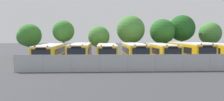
# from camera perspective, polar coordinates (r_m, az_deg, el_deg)

# --- Properties ---
(ground_plane) EXTENTS (160.00, 160.00, 0.00)m
(ground_plane) POSITION_cam_1_polar(r_m,az_deg,el_deg) (32.29, 5.41, -2.82)
(ground_plane) COLOR #38383D
(school_bus_0) EXTENTS (2.74, 11.57, 2.52)m
(school_bus_0) POSITION_cam_1_polar(r_m,az_deg,el_deg) (32.54, -14.31, -0.51)
(school_bus_0) COLOR yellow
(school_bus_0) RESTS_ON ground_plane
(school_bus_1) EXTENTS (2.60, 10.54, 2.64)m
(school_bus_1) POSITION_cam_1_polar(r_m,az_deg,el_deg) (31.94, -7.49, -0.40)
(school_bus_1) COLOR yellow
(school_bus_1) RESTS_ON ground_plane
(school_bus_2) EXTENTS (2.69, 9.92, 2.56)m
(school_bus_2) POSITION_cam_1_polar(r_m,az_deg,el_deg) (31.77, -1.19, -0.47)
(school_bus_2) COLOR yellow
(school_bus_2) RESTS_ON ground_plane
(school_bus_3) EXTENTS (2.49, 10.95, 2.63)m
(school_bus_3) POSITION_cam_1_polar(r_m,az_deg,el_deg) (32.27, 5.30, -0.35)
(school_bus_3) COLOR yellow
(school_bus_3) RESTS_ON ground_plane
(school_bus_4) EXTENTS (2.53, 10.45, 2.58)m
(school_bus_4) POSITION_cam_1_polar(r_m,az_deg,el_deg) (32.98, 11.67, -0.37)
(school_bus_4) COLOR yellow
(school_bus_4) RESTS_ON ground_plane
(school_bus_5) EXTENTS (2.50, 11.57, 2.74)m
(school_bus_5) POSITION_cam_1_polar(r_m,az_deg,el_deg) (33.95, 17.73, -0.22)
(school_bus_5) COLOR #EAA80C
(school_bus_5) RESTS_ON ground_plane
(school_bus_6) EXTENTS (2.64, 10.87, 2.66)m
(school_bus_6) POSITION_cam_1_polar(r_m,az_deg,el_deg) (35.57, 22.99, -0.23)
(school_bus_6) COLOR yellow
(school_bus_6) RESTS_ON ground_plane
(tree_0) EXTENTS (4.03, 3.91, 5.55)m
(tree_0) POSITION_cam_1_polar(r_m,az_deg,el_deg) (42.72, -19.15, 3.30)
(tree_0) COLOR #4C3823
(tree_0) RESTS_ON ground_plane
(tree_1) EXTENTS (3.59, 3.59, 6.09)m
(tree_1) POSITION_cam_1_polar(r_m,az_deg,el_deg) (40.76, -11.46, 4.65)
(tree_1) COLOR #4C3823
(tree_1) RESTS_ON ground_plane
(tree_2) EXTENTS (3.57, 3.57, 5.18)m
(tree_2) POSITION_cam_1_polar(r_m,az_deg,el_deg) (40.18, -3.12, 3.33)
(tree_2) COLOR #4C3823
(tree_2) RESTS_ON ground_plane
(tree_3) EXTENTS (4.84, 4.84, 7.02)m
(tree_3) POSITION_cam_1_polar(r_m,az_deg,el_deg) (41.51, 4.64, 4.87)
(tree_3) COLOR #4C3823
(tree_3) RESTS_ON ground_plane
(tree_4) EXTENTS (4.28, 4.28, 6.41)m
(tree_4) POSITION_cam_1_polar(r_m,az_deg,el_deg) (42.14, 11.83, 4.46)
(tree_4) COLOR #4C3823
(tree_4) RESTS_ON ground_plane
(tree_5) EXTENTS (4.61, 4.61, 7.18)m
(tree_5) POSITION_cam_1_polar(r_m,az_deg,el_deg) (44.43, 16.26, 5.19)
(tree_5) COLOR #4C3823
(tree_5) RESTS_ON ground_plane
(tree_6) EXTENTS (3.96, 3.96, 5.94)m
(tree_6) POSITION_cam_1_polar(r_m,az_deg,el_deg) (46.03, 22.08, 3.88)
(tree_6) COLOR #4C3823
(tree_6) RESTS_ON ground_plane
(chainlink_fence) EXTENTS (27.94, 0.07, 1.73)m
(chainlink_fence) POSITION_cam_1_polar(r_m,az_deg,el_deg) (24.51, 10.28, -2.80)
(chainlink_fence) COLOR #9EA0A3
(chainlink_fence) RESTS_ON ground_plane
(traffic_cone) EXTENTS (0.35, 0.35, 0.46)m
(traffic_cone) POSITION_cam_1_polar(r_m,az_deg,el_deg) (26.45, 16.88, -3.88)
(traffic_cone) COLOR #EA5914
(traffic_cone) RESTS_ON ground_plane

